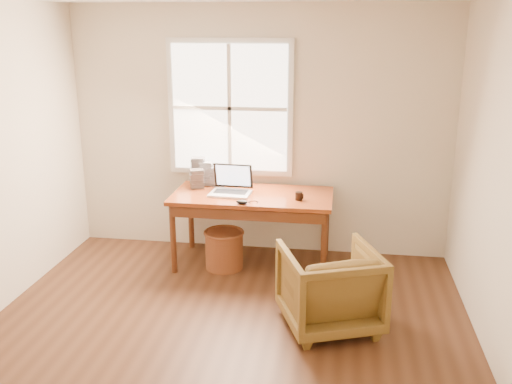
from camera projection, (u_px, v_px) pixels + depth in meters
room_shell at (213, 183)px, 4.01m from camera, size 4.04×4.54×2.64m
desk at (252, 196)px, 5.73m from camera, size 1.60×0.80×0.04m
armchair at (330, 288)px, 4.61m from camera, size 0.95×0.96×0.68m
wicker_stool at (224, 250)px, 5.77m from camera, size 0.45×0.45×0.38m
laptop at (230, 181)px, 5.66m from camera, size 0.39×0.41×0.28m
mouse at (242, 202)px, 5.40m from camera, size 0.12×0.09×0.04m
coffee_mug at (299, 196)px, 5.52m from camera, size 0.09×0.09×0.08m
cd_stack_a at (206, 173)px, 6.01m from camera, size 0.14×0.12×0.25m
cd_stack_b at (197, 179)px, 5.90m from camera, size 0.17×0.16×0.20m
cd_stack_c at (198, 171)px, 6.03m from camera, size 0.14×0.12×0.29m
cd_stack_d at (219, 176)px, 6.00m from camera, size 0.16×0.15×0.20m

